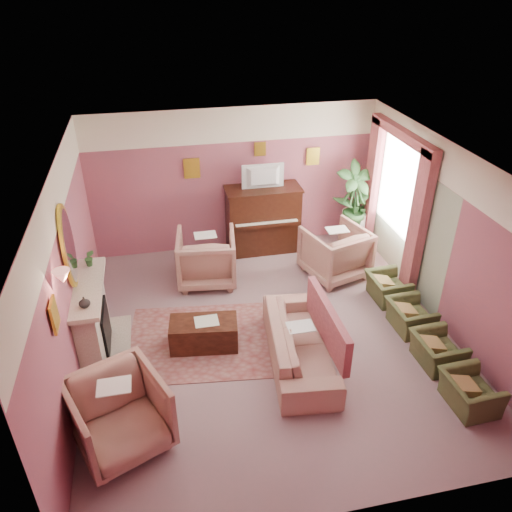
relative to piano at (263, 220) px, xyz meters
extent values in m
cube|color=gray|center=(-0.50, -2.68, -0.65)|extent=(5.50, 6.00, 0.01)
cube|color=white|center=(-0.50, -2.68, 2.15)|extent=(5.50, 6.00, 0.01)
cube|color=#824A65|center=(-0.50, 0.32, 0.75)|extent=(5.50, 0.02, 2.80)
cube|color=#824A65|center=(-0.50, -5.68, 0.75)|extent=(5.50, 0.02, 2.80)
cube|color=#824A65|center=(-3.25, -2.68, 0.75)|extent=(0.02, 6.00, 2.80)
cube|color=#824A65|center=(2.25, -2.68, 0.75)|extent=(0.02, 6.00, 2.80)
cube|color=white|center=(-0.50, 0.31, 1.82)|extent=(5.50, 0.01, 0.65)
cube|color=#A0AF92|center=(2.23, -1.38, 0.42)|extent=(0.01, 3.00, 2.15)
cube|color=#BDAD98|center=(-3.09, -2.48, -0.10)|extent=(0.30, 1.40, 1.10)
cube|color=black|center=(-2.99, -2.48, -0.25)|extent=(0.18, 0.72, 0.68)
cube|color=orange|center=(-2.95, -2.48, -0.43)|extent=(0.06, 0.54, 0.10)
cube|color=#BDAD98|center=(-3.06, -2.48, 0.47)|extent=(0.40, 1.55, 0.07)
cube|color=#BDAD98|center=(-2.89, -2.48, -0.64)|extent=(0.55, 1.50, 0.02)
ellipsoid|color=gold|center=(-3.20, -2.48, 1.15)|extent=(0.04, 0.72, 1.20)
ellipsoid|color=white|center=(-3.17, -2.48, 1.15)|extent=(0.01, 0.60, 1.06)
cone|color=#E18171|center=(-3.12, -3.53, 1.33)|extent=(0.20, 0.20, 0.16)
cube|color=black|center=(0.00, 0.00, 0.00)|extent=(1.40, 0.60, 1.30)
cube|color=black|center=(0.00, -0.35, 0.07)|extent=(1.30, 0.12, 0.06)
cube|color=beige|center=(0.00, -0.35, 0.11)|extent=(1.20, 0.08, 0.02)
cube|color=black|center=(0.00, 0.00, 0.66)|extent=(1.45, 0.65, 0.04)
imported|color=black|center=(0.00, -0.05, 0.95)|extent=(0.80, 0.12, 0.48)
cube|color=gold|center=(-1.30, 0.28, 1.07)|extent=(0.30, 0.03, 0.38)
cube|color=gold|center=(1.05, 0.28, 1.13)|extent=(0.26, 0.03, 0.34)
cube|color=gold|center=(0.00, 0.28, 1.35)|extent=(0.22, 0.03, 0.26)
cube|color=gold|center=(-3.21, -3.88, 1.07)|extent=(0.03, 0.28, 0.36)
cube|color=silver|center=(2.20, -1.13, 1.05)|extent=(0.03, 1.40, 1.80)
cube|color=#9C474F|center=(2.12, -2.05, 0.65)|extent=(0.16, 0.34, 2.60)
cube|color=#9C474F|center=(2.12, -0.21, 0.65)|extent=(0.16, 0.34, 2.60)
cube|color=#9C474F|center=(2.12, -1.13, 1.91)|extent=(0.16, 2.20, 0.16)
imported|color=#2B5829|center=(-3.05, -1.93, 0.64)|extent=(0.16, 0.16, 0.28)
imported|color=white|center=(-3.05, -2.98, 0.58)|extent=(0.16, 0.16, 0.16)
cube|color=#8A514E|center=(-1.41, -2.61, -0.64)|extent=(2.70, 2.09, 0.01)
cube|color=#34170D|center=(-1.52, -2.71, -0.43)|extent=(1.06, 0.63, 0.45)
cube|color=beige|center=(-1.47, -2.71, -0.20)|extent=(0.35, 0.28, 0.01)
imported|color=tan|center=(-0.21, -3.31, -0.22)|extent=(0.71, 2.12, 0.86)
cube|color=#9C474F|center=(0.19, -3.31, -0.05)|extent=(0.11, 1.61, 0.59)
imported|color=tan|center=(-1.24, -0.92, -0.12)|extent=(1.01, 1.01, 1.05)
imported|color=tan|center=(1.08, -1.21, -0.12)|extent=(1.01, 1.01, 1.05)
imported|color=tan|center=(-2.68, -4.28, -0.12)|extent=(1.01, 1.01, 1.05)
imported|color=#49522C|center=(1.70, -4.61, -0.35)|extent=(0.49, 0.70, 0.61)
imported|color=#49522C|center=(1.70, -3.79, -0.35)|extent=(0.49, 0.70, 0.61)
imported|color=#49522C|center=(1.70, -2.97, -0.35)|extent=(0.49, 0.70, 0.61)
imported|color=#49522C|center=(1.70, -2.15, -0.35)|extent=(0.49, 0.70, 0.61)
cylinder|color=white|center=(1.89, -0.09, -0.30)|extent=(0.52, 0.52, 0.70)
imported|color=#2B5829|center=(1.89, -0.09, 0.22)|extent=(0.30, 0.30, 0.34)
imported|color=#2B5829|center=(2.01, -0.19, 0.19)|extent=(0.16, 0.16, 0.28)
cylinder|color=#9C4C2E|center=(1.78, -0.23, -0.48)|extent=(0.34, 0.34, 0.34)
imported|color=#2B5829|center=(1.78, -0.23, 0.41)|extent=(0.76, 0.76, 1.44)
camera|label=1|loc=(-1.97, -8.58, 4.37)|focal=35.00mm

